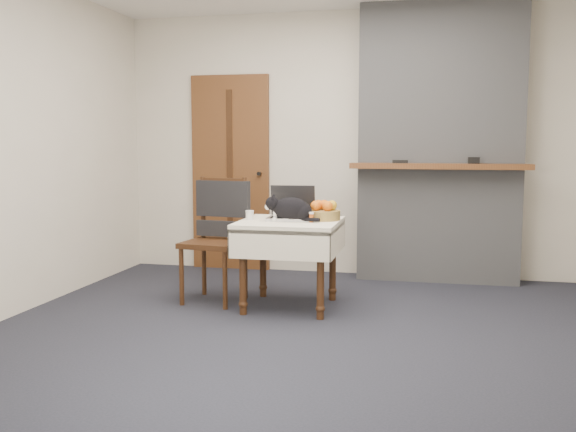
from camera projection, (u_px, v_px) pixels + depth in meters
name	position (u px, v px, depth m)	size (l,w,h in m)	color
ground	(308.00, 327.00, 4.58)	(4.50, 4.50, 0.00)	black
room_shell	(321.00, 82.00, 4.82)	(4.52, 4.01, 2.61)	beige
door	(231.00, 173.00, 6.64)	(0.82, 0.10, 2.00)	brown
chimney	(439.00, 144.00, 6.02)	(1.62, 0.48, 2.60)	gray
side_table	(290.00, 235.00, 5.08)	(0.78, 0.78, 0.70)	#3C2210
laptop	(291.00, 211.00, 5.16)	(0.38, 0.33, 0.27)	#B7B7BC
cat	(292.00, 209.00, 5.02)	(0.45, 0.20, 0.22)	black
cream_jar	(250.00, 215.00, 5.11)	(0.07, 0.07, 0.08)	silver
pill_bottle	(311.00, 217.00, 4.95)	(0.04, 0.04, 0.08)	#B64E16
fruit_basket	(323.00, 212.00, 5.11)	(0.27, 0.27, 0.16)	#A08040
desk_clutter	(319.00, 220.00, 5.05)	(0.13, 0.02, 0.01)	black
chair	(219.00, 222.00, 5.35)	(0.52, 0.51, 1.03)	#3C2210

